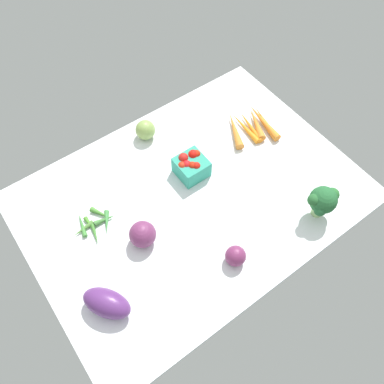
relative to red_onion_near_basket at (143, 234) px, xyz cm
name	(u,v)px	position (x,y,z in cm)	size (l,w,h in cm)	color
tablecloth	(192,197)	(-20.92, -4.31, -4.98)	(104.00, 76.00, 2.00)	white
red_onion_near_basket	(143,234)	(0.00, 0.00, 0.00)	(7.97, 7.97, 7.97)	#72315D
okra_pile	(95,223)	(9.07, -13.10, -3.18)	(14.05, 13.32, 1.75)	#448D3C
carrot_bunch	(252,125)	(-55.19, -14.86, -2.66)	(19.20, 19.74, 2.96)	orange
berry_basket	(191,166)	(-25.88, -11.67, -0.04)	(9.43, 9.43, 7.94)	teal
broccoli_head	(323,201)	(-48.31, 23.81, 3.58)	(10.43, 8.37, 12.04)	#9BC67C
heirloom_tomato_green	(145,130)	(-22.34, -33.64, -0.53)	(6.90, 6.90, 6.90)	#8CAC56
red_onion_center	(236,256)	(-17.85, 20.90, -0.96)	(6.05, 6.05, 6.05)	#732C57
eggplant	(107,303)	(18.43, 11.37, -0.32)	(13.65, 7.34, 7.34)	#5C2D71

